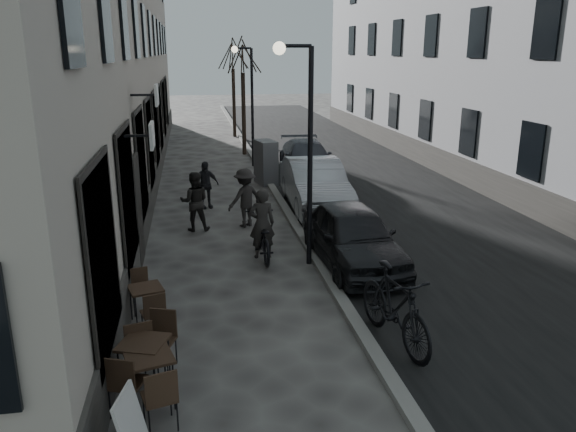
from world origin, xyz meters
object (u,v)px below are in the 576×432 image
object	(u,v)px
bistro_set_b	(144,360)
pedestrian_near	(195,201)
tree_near	(242,56)
bicycle	(262,237)
moped	(395,307)
streetlamp_far	(248,93)
car_far	(307,158)
pedestrian_mid	(245,198)
car_mid	(315,185)
car_near	(353,236)
tree_far	(233,55)
bistro_set_c	(147,301)
streetlamp_near	(303,132)
bistro_set_a	(150,375)
pedestrian_far	(205,185)
utility_cabinet	(266,162)

from	to	relation	value
bistro_set_b	pedestrian_near	size ratio (longest dim) A/B	0.98
tree_near	pedestrian_near	bearing A→B (deg)	-102.04
bicycle	moped	size ratio (longest dim) A/B	0.88
streetlamp_far	car_far	distance (m)	3.87
bicycle	pedestrian_mid	distance (m)	2.66
streetlamp_far	car_mid	xyz separation A→B (m)	(1.36, -7.24, -2.38)
tree_near	bistro_set_b	size ratio (longest dim) A/B	3.46
car_near	tree_near	bearing A→B (deg)	91.71
tree_far	bistro_set_b	distance (m)	26.23
bistro_set_c	bicycle	size ratio (longest dim) A/B	0.73
bistro_set_c	car_near	distance (m)	5.13
pedestrian_near	pedestrian_mid	xyz separation A→B (m)	(1.43, 0.15, 0.01)
bistro_set_c	pedestrian_mid	size ratio (longest dim) A/B	0.87
tree_near	car_mid	bearing A→B (deg)	-82.83
streetlamp_near	car_near	world-z (taller)	streetlamp_near
bistro_set_c	moped	size ratio (longest dim) A/B	0.65
streetlamp_far	tree_near	size ratio (longest dim) A/B	0.89
tree_near	moped	xyz separation A→B (m)	(0.76, -19.00, -3.97)
streetlamp_near	moped	distance (m)	4.77
tree_near	car_near	bearing A→B (deg)	-85.87
streetlamp_near	bistro_set_b	distance (m)	6.32
bistro_set_c	moped	xyz separation A→B (m)	(4.26, -1.52, 0.26)
streetlamp_near	bistro_set_a	xyz separation A→B (m)	(-3.20, -5.08, -2.68)
pedestrian_near	bistro_set_b	bearing A→B (deg)	86.56
streetlamp_far	pedestrian_far	distance (m)	7.32
pedestrian_near	car_far	world-z (taller)	pedestrian_near
bistro_set_b	pedestrian_mid	distance (m)	8.25
bistro_set_a	streetlamp_near	bearing A→B (deg)	42.37
pedestrian_mid	pedestrian_far	distance (m)	2.41
pedestrian_far	tree_near	bearing A→B (deg)	59.64
tree_far	car_mid	xyz separation A→B (m)	(1.29, -16.24, -3.88)
car_mid	tree_far	bearing A→B (deg)	95.76
car_far	pedestrian_near	bearing A→B (deg)	-121.77
bistro_set_c	pedestrian_far	world-z (taller)	pedestrian_far
streetlamp_near	moped	bearing A→B (deg)	-78.30
streetlamp_far	car_far	size ratio (longest dim) A/B	1.09
car_near	moped	xyz separation A→B (m)	(-0.34, -3.76, -0.03)
streetlamp_near	streetlamp_far	distance (m)	12.00
bistro_set_c	bicycle	world-z (taller)	bicycle
pedestrian_far	moped	bearing A→B (deg)	-90.26
tree_near	car_far	world-z (taller)	tree_near
tree_far	bicycle	size ratio (longest dim) A/B	2.82
bistro_set_b	pedestrian_far	bearing A→B (deg)	102.97
streetlamp_far	pedestrian_mid	world-z (taller)	streetlamp_far
bicycle	car_far	world-z (taller)	car_far
streetlamp_near	bistro_set_a	size ratio (longest dim) A/B	3.13
bistro_set_c	moped	world-z (taller)	moped
pedestrian_near	car_far	size ratio (longest dim) A/B	0.36
streetlamp_near	utility_cabinet	distance (m)	8.83
tree_near	car_far	xyz separation A→B (m)	(2.09, -5.03, -3.99)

